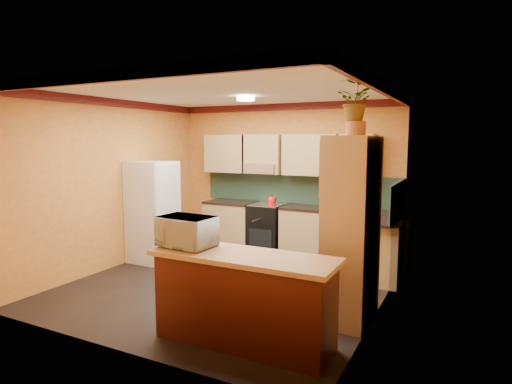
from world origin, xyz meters
TOP-DOWN VIEW (x-y plane):
  - room_shell at (0.02, 0.28)m, footprint 4.24×4.24m
  - base_cabinets_back at (0.42, 1.80)m, footprint 3.65×0.60m
  - countertop_back at (0.42, 1.80)m, footprint 3.65×0.62m
  - stove at (-0.21, 1.80)m, footprint 0.58×0.58m
  - kettle at (-0.11, 1.75)m, footprint 0.21×0.21m
  - sink at (1.19, 1.80)m, footprint 0.48×0.40m
  - base_cabinets_right at (1.80, 1.12)m, footprint 0.60×0.80m
  - countertop_right at (1.80, 1.12)m, footprint 0.62×0.80m
  - fridge at (-1.75, 0.53)m, footprint 0.68×0.66m
  - pantry at (1.85, -0.31)m, footprint 0.48×0.90m
  - fern_pot at (1.85, -0.26)m, footprint 0.22×0.22m
  - fern at (1.85, -0.26)m, footprint 0.46×0.43m
  - breakfast_bar at (1.05, -1.41)m, footprint 1.80×0.55m
  - bar_top at (1.05, -1.41)m, footprint 1.90×0.65m
  - microwave at (0.36, -1.41)m, footprint 0.60×0.43m

SIDE VIEW (x-z plane):
  - base_cabinets_back at x=0.42m, z-range 0.00..0.88m
  - base_cabinets_right at x=1.80m, z-range 0.00..0.88m
  - breakfast_bar at x=1.05m, z-range 0.00..0.88m
  - stove at x=-0.21m, z-range 0.00..0.91m
  - fridge at x=-1.75m, z-range 0.00..1.70m
  - countertop_back at x=0.42m, z-range 0.88..0.92m
  - countertop_right at x=1.80m, z-range 0.88..0.92m
  - bar_top at x=1.05m, z-range 0.88..0.93m
  - sink at x=1.19m, z-range 0.92..0.95m
  - kettle at x=-0.11m, z-range 0.91..1.09m
  - pantry at x=1.85m, z-range 0.00..2.10m
  - microwave at x=0.36m, z-range 0.93..1.25m
  - room_shell at x=0.02m, z-range 0.73..3.45m
  - fern_pot at x=1.85m, z-range 2.10..2.26m
  - fern at x=1.85m, z-range 2.26..2.69m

